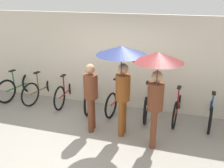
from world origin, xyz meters
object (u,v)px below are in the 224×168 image
Objects in this scene: pedestrian_center at (122,66)px; parked_bicycle_3 at (91,94)px; parked_bicycle_5 at (147,102)px; parked_bicycle_0 at (19,86)px; parked_bicycle_1 at (43,88)px; parked_bicycle_6 at (178,105)px; parked_bicycle_7 at (211,109)px; parked_bicycle_2 at (67,91)px; pedestrian_trailing at (157,76)px; pedestrian_leading at (91,93)px; parked_bicycle_4 at (119,98)px.

parked_bicycle_3 is at bearing -43.08° from pedestrian_center.
pedestrian_center is (-0.39, -1.24, 1.30)m from parked_bicycle_5.
parked_bicycle_0 is 0.97× the size of parked_bicycle_1.
parked_bicycle_7 is at bearing -84.09° from parked_bicycle_6.
parked_bicycle_6 is (4.76, 0.02, -0.01)m from parked_bicycle_0.
parked_bicycle_0 is 0.98× the size of parked_bicycle_2.
parked_bicycle_5 is 1.96m from pedestrian_trailing.
parked_bicycle_0 is at bearing 104.94° from parked_bicycle_1.
pedestrian_center reaches higher than parked_bicycle_5.
pedestrian_trailing reaches higher than parked_bicycle_1.
parked_bicycle_5 is 1.06× the size of pedestrian_leading.
parked_bicycle_4 reaches higher than parked_bicycle_2.
parked_bicycle_3 is (2.38, 0.01, 0.03)m from parked_bicycle_0.
parked_bicycle_1 is 3.33m from pedestrian_center.
pedestrian_leading is at bearing 173.14° from parked_bicycle_4.
parked_bicycle_6 is at bearing -155.75° from pedestrian_leading.
parked_bicycle_2 is at bearing 97.07° from parked_bicycle_4.
pedestrian_center is at bearing 128.05° from parked_bicycle_7.
parked_bicycle_3 is 1.09× the size of pedestrian_leading.
pedestrian_leading reaches higher than parked_bicycle_6.
parked_bicycle_5 is at bearing -83.81° from parked_bicycle_4.
pedestrian_leading is at bearing -100.88° from parked_bicycle_0.
pedestrian_leading reaches higher than parked_bicycle_0.
parked_bicycle_5 is 0.82× the size of pedestrian_center.
parked_bicycle_3 is at bearing 100.41° from parked_bicycle_4.
parked_bicycle_1 is (0.79, 0.06, -0.00)m from parked_bicycle_0.
parked_bicycle_2 is 1.86m from pedestrian_leading.
parked_bicycle_2 is 3.96m from parked_bicycle_7.
pedestrian_leading is (1.25, -1.25, 0.59)m from parked_bicycle_2.
pedestrian_trailing is (1.95, -1.49, 1.20)m from parked_bicycle_3.
parked_bicycle_7 is 0.83× the size of pedestrian_center.
parked_bicycle_0 is 3.17m from parked_bicycle_4.
parked_bicycle_6 is at bearing -82.07° from parked_bicycle_4.
parked_bicycle_6 is 0.79m from parked_bicycle_7.
pedestrian_leading is at bearing -2.07° from pedestrian_center.
parked_bicycle_7 is at bearing -163.76° from pedestrian_leading.
parked_bicycle_7 is (4.76, -0.04, -0.02)m from parked_bicycle_1.
parked_bicycle_2 reaches higher than parked_bicycle_1.
parked_bicycle_0 is 1.00× the size of parked_bicycle_4.
pedestrian_trailing is (1.15, -1.51, 1.24)m from parked_bicycle_4.
parked_bicycle_5 is at bearing 96.23° from parked_bicycle_7.
parked_bicycle_7 is (3.17, 0.02, -0.05)m from parked_bicycle_3.
parked_bicycle_2 is 0.81× the size of pedestrian_trailing.
parked_bicycle_1 is 0.97× the size of parked_bicycle_3.
parked_bicycle_4 is 0.79× the size of pedestrian_center.
parked_bicycle_3 is at bearing 95.67° from parked_bicycle_6.
parked_bicycle_5 is (0.79, -0.03, -0.00)m from parked_bicycle_4.
pedestrian_leading is (2.05, -1.24, 0.58)m from parked_bicycle_1.
parked_bicycle_4 is at bearing 94.84° from parked_bicycle_6.
parked_bicycle_0 is 0.80m from parked_bicycle_1.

